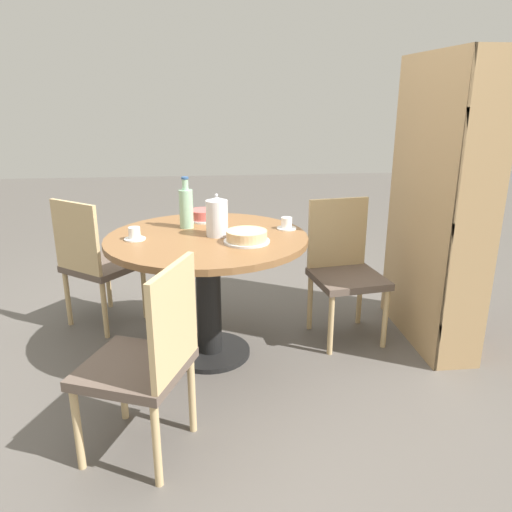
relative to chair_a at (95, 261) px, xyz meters
The scene contains 12 objects.
ground_plane 1.00m from the chair_a, 56.52° to the left, with size 14.00×14.00×0.00m, color #56514C.
dining_table 0.90m from the chair_a, 56.52° to the left, with size 1.15×1.15×0.75m.
chair_a is the anchor object (origin of this frame).
chair_b 1.42m from the chair_a, 19.59° to the left, with size 0.54×0.54×0.88m.
chair_c 1.64m from the chair_a, 79.62° to the left, with size 0.48×0.48×0.88m.
bookshelf 2.20m from the chair_a, 80.21° to the left, with size 0.90×0.28×1.75m.
coffee_pot 1.02m from the chair_a, 58.64° to the left, with size 0.12×0.12×0.24m.
water_bottle 0.80m from the chair_a, 64.77° to the left, with size 0.08×0.08×0.31m.
cake_main 1.20m from the chair_a, 56.07° to the left, with size 0.25×0.25×0.07m.
cake_second 0.80m from the chair_a, 80.19° to the left, with size 0.21×0.21×0.07m.
cup_a 0.71m from the chair_a, 33.23° to the left, with size 0.12×0.12×0.07m.
cup_b 1.31m from the chair_a, 72.35° to the left, with size 0.12×0.12×0.07m.
Camera 1 is at (2.74, 0.00, 1.52)m, focal length 35.00 mm.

